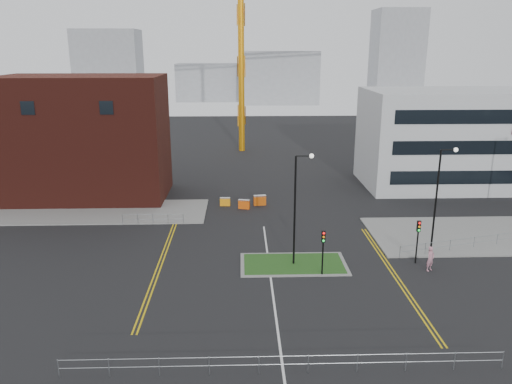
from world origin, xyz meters
TOP-DOWN VIEW (x-y plane):
  - ground at (0.00, 0.00)m, footprint 200.00×200.00m
  - pavement_left at (-20.00, 22.00)m, footprint 28.00×8.00m
  - pavement_right at (22.00, 14.00)m, footprint 24.00×10.00m
  - island_kerb at (2.00, 8.00)m, footprint 8.60×4.60m
  - grass_island at (2.00, 8.00)m, footprint 8.00×4.00m
  - brick_building at (-22.97, 28.00)m, footprint 24.20×10.07m
  - office_block at (26.01, 31.97)m, footprint 25.00×12.20m
  - streetlamp_island at (2.22, 8.00)m, footprint 1.46×0.36m
  - streetlamp_right_near at (14.22, 10.00)m, footprint 1.46×0.36m
  - traffic_light_island at (4.00, 5.98)m, footprint 0.28×0.33m
  - traffic_light_right at (12.00, 7.98)m, footprint 0.28×0.33m
  - railing_front at (0.00, -6.00)m, footprint 24.05×0.05m
  - railing_left at (-11.00, 18.00)m, footprint 6.05×0.05m
  - railing_right at (20.50, 11.50)m, footprint 19.05×5.05m
  - centre_line at (0.00, 2.00)m, footprint 0.15×30.00m
  - yellow_left_a at (-9.00, 10.00)m, footprint 0.12×24.00m
  - yellow_left_b at (-8.70, 10.00)m, footprint 0.12×24.00m
  - yellow_right_a at (9.50, 6.00)m, footprint 0.12×20.00m
  - yellow_right_b at (9.80, 6.00)m, footprint 0.12×20.00m
  - skyline_a at (-40.00, 120.00)m, footprint 18.00×12.00m
  - skyline_b at (10.00, 130.00)m, footprint 24.00×12.00m
  - skyline_c at (45.00, 125.00)m, footprint 14.00×12.00m
  - skyline_d at (-8.00, 140.00)m, footprint 30.00×12.00m
  - pedestrian at (12.63, 6.56)m, footprint 0.88×0.81m
  - barrier_left at (-1.90, 22.78)m, footprint 1.28×0.70m
  - barrier_mid at (-4.00, 23.93)m, footprint 1.13×0.43m
  - barrier_right at (-0.13, 24.00)m, footprint 1.42×0.66m

SIDE VIEW (x-z plane):
  - ground at x=0.00m, z-range 0.00..0.00m
  - centre_line at x=0.00m, z-range 0.00..0.01m
  - yellow_left_a at x=-9.00m, z-range 0.00..0.01m
  - yellow_left_b at x=-8.70m, z-range 0.00..0.01m
  - yellow_right_a at x=9.50m, z-range 0.00..0.01m
  - yellow_right_b at x=9.80m, z-range 0.00..0.01m
  - island_kerb at x=2.00m, z-range 0.00..0.08m
  - pavement_left at x=-20.00m, z-range 0.00..0.12m
  - pavement_right at x=22.00m, z-range 0.00..0.12m
  - grass_island at x=2.00m, z-range 0.00..0.12m
  - barrier_mid at x=-4.00m, z-range 0.04..0.98m
  - barrier_left at x=-1.90m, z-range 0.04..1.07m
  - barrier_right at x=-0.13m, z-range 0.05..1.20m
  - railing_left at x=-11.00m, z-range 0.19..1.29m
  - railing_right at x=20.50m, z-range 0.23..1.33m
  - railing_front at x=0.00m, z-range 0.23..1.33m
  - pedestrian at x=12.63m, z-range 0.00..2.01m
  - traffic_light_island at x=4.00m, z-range 0.74..4.39m
  - traffic_light_right at x=12.00m, z-range 0.74..4.39m
  - streetlamp_island at x=2.22m, z-range 0.82..10.00m
  - streetlamp_right_near at x=14.22m, z-range 0.82..10.00m
  - skyline_d at x=-8.00m, z-range 0.00..12.00m
  - office_block at x=26.01m, z-range 0.00..12.00m
  - brick_building at x=-22.97m, z-range -0.27..13.97m
  - skyline_b at x=10.00m, z-range 0.00..16.00m
  - skyline_a at x=-40.00m, z-range 0.00..22.00m
  - skyline_c at x=45.00m, z-range 0.00..28.00m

